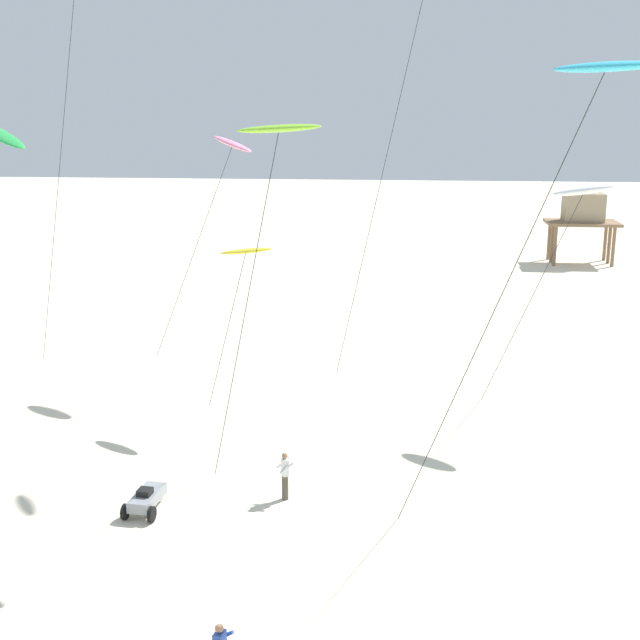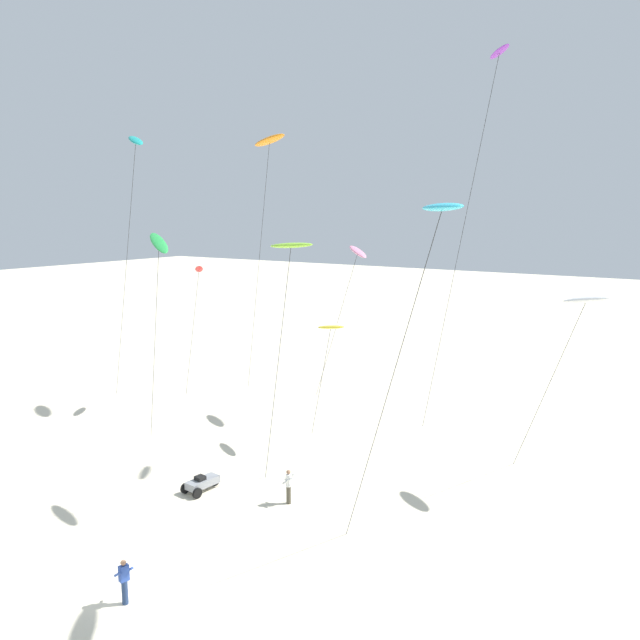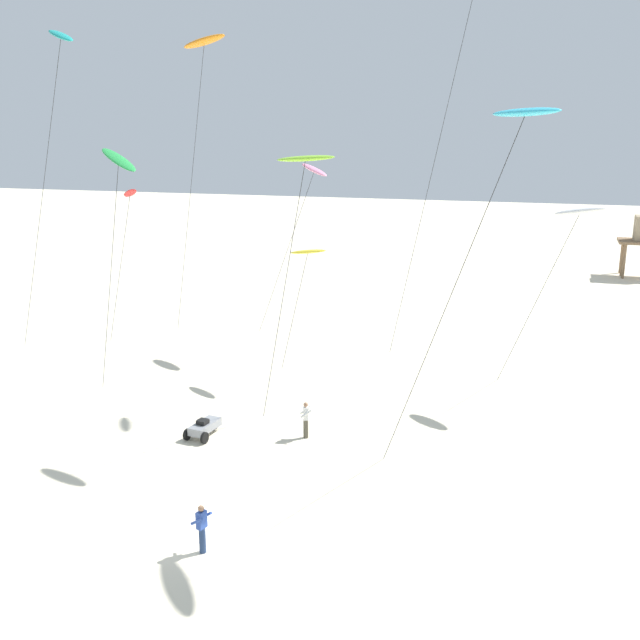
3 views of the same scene
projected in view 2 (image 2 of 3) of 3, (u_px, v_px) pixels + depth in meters
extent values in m
plane|color=beige|center=(132.00, 574.00, 24.34)|extent=(260.00, 260.00, 0.00)
ellipsoid|color=pink|center=(358.00, 252.00, 42.00)|extent=(2.54, 2.28, 0.95)
cylinder|color=#262626|center=(336.00, 329.00, 45.13)|extent=(4.79, 2.24, 10.98)
ellipsoid|color=#8CD833|center=(291.00, 245.00, 28.78)|extent=(2.84, 1.17, 0.41)
cylinder|color=#262626|center=(277.00, 371.00, 31.02)|extent=(2.66, 1.25, 12.07)
ellipsoid|color=yellow|center=(331.00, 327.00, 36.97)|extent=(2.54, 1.47, 0.59)
cylinder|color=#262626|center=(321.00, 383.00, 38.46)|extent=(1.97, 0.93, 6.99)
ellipsoid|color=green|center=(159.00, 243.00, 34.77)|extent=(3.00, 2.14, 1.25)
cylinder|color=#262626|center=(155.00, 346.00, 37.09)|extent=(2.88, 1.35, 11.90)
ellipsoid|color=orange|center=(269.00, 140.00, 43.88)|extent=(3.48, 1.90, 0.90)
cylinder|color=#262626|center=(258.00, 273.00, 47.18)|extent=(3.82, 1.79, 18.36)
ellipsoid|color=white|center=(586.00, 300.00, 30.26)|extent=(2.64, 1.79, 0.77)
cylinder|color=#262626|center=(547.00, 389.00, 32.65)|extent=(3.47, 1.62, 9.41)
ellipsoid|color=red|center=(199.00, 269.00, 43.97)|extent=(1.86, 1.68, 0.85)
cylinder|color=#262626|center=(192.00, 335.00, 46.26)|extent=(3.21, 1.50, 9.71)
ellipsoid|color=teal|center=(136.00, 140.00, 38.79)|extent=(2.40, 1.69, 0.96)
cylinder|color=#262626|center=(125.00, 282.00, 43.70)|extent=(7.42, 3.45, 17.84)
ellipsoid|color=purple|center=(499.00, 52.00, 33.31)|extent=(1.64, 1.60, 0.55)
cylinder|color=#262626|center=(457.00, 259.00, 37.30)|extent=(4.72, 2.20, 21.84)
ellipsoid|color=#33BFE0|center=(442.00, 207.00, 20.63)|extent=(2.74, 2.86, 0.34)
cylinder|color=#262626|center=(387.00, 395.00, 24.02)|extent=(4.87, 2.27, 13.69)
cylinder|color=#4C4738|center=(289.00, 495.00, 30.20)|extent=(0.22, 0.22, 0.88)
cube|color=white|center=(289.00, 480.00, 30.08)|extent=(0.32, 0.39, 0.58)
sphere|color=#9E7051|center=(288.00, 472.00, 30.02)|extent=(0.20, 0.20, 0.20)
cylinder|color=white|center=(287.00, 481.00, 29.86)|extent=(0.50, 0.28, 0.39)
cylinder|color=white|center=(290.00, 477.00, 30.29)|extent=(0.50, 0.28, 0.39)
cylinder|color=navy|center=(125.00, 592.00, 22.44)|extent=(0.22, 0.22, 0.88)
cube|color=#2D4CA5|center=(124.00, 573.00, 22.32)|extent=(0.28, 0.38, 0.58)
sphere|color=#9E7051|center=(123.00, 563.00, 22.25)|extent=(0.20, 0.20, 0.20)
cylinder|color=#2D4CA5|center=(118.00, 574.00, 22.16)|extent=(0.51, 0.21, 0.39)
cylinder|color=#2D4CA5|center=(130.00, 569.00, 22.46)|extent=(0.51, 0.21, 0.39)
cube|color=gray|center=(203.00, 482.00, 31.57)|extent=(0.88, 1.77, 0.36)
cube|color=black|center=(200.00, 478.00, 31.41)|extent=(0.48, 0.48, 0.20)
cylinder|color=black|center=(215.00, 481.00, 32.22)|extent=(0.18, 0.53, 0.52)
cylinder|color=black|center=(185.00, 488.00, 31.34)|extent=(0.18, 0.53, 0.52)
cylinder|color=black|center=(197.00, 493.00, 30.77)|extent=(0.18, 0.53, 0.52)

